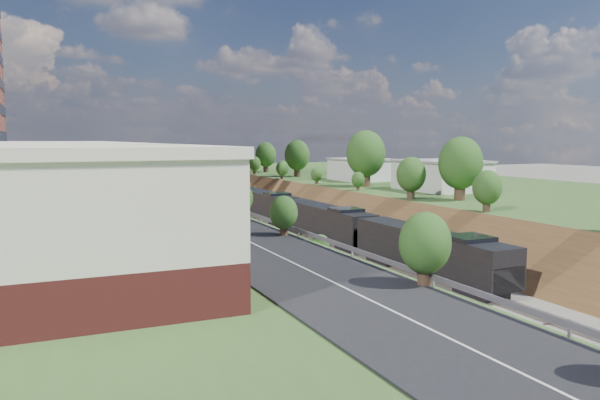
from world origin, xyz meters
The scene contains 15 objects.
platform_left centered at (-33.00, 60.00, 2.50)m, with size 44.00×180.00×5.00m, color #3B5B25.
platform_right centered at (33.00, 60.00, 2.50)m, with size 44.00×180.00×5.00m, color #3B5B25.
embankment_left centered at (-11.00, 60.00, 0.00)m, with size 7.07×180.00×7.07m, color brown.
embankment_right centered at (11.00, 60.00, 0.00)m, with size 7.07×180.00×7.07m, color brown.
rail_left_track centered at (-2.60, 60.00, 0.09)m, with size 1.58×180.00×0.18m, color gray.
rail_right_track centered at (2.60, 60.00, 0.09)m, with size 1.58×180.00×0.18m, color gray.
road centered at (-15.50, 60.00, 5.05)m, with size 8.00×180.00×0.10m, color black.
guardrail centered at (-11.40, 59.80, 5.55)m, with size 0.10×171.00×0.70m.
commercial_building centered at (-28.00, 38.00, 8.51)m, with size 14.30×62.30×7.00m.
overpass centered at (0.00, 122.00, 4.92)m, with size 24.50×8.30×7.40m.
white_building_near centered at (23.50, 52.00, 7.00)m, with size 9.00×12.00×4.00m, color silver.
white_building_far centered at (23.00, 74.00, 6.80)m, with size 8.00×10.00×3.60m, color silver.
tree_right_large centered at (17.00, 40.00, 9.38)m, with size 5.25×5.25×7.61m.
tree_left_crest centered at (-11.80, 20.00, 7.04)m, with size 2.45×2.45×3.55m.
freight_train centered at (2.60, 102.57, 2.75)m, with size 3.28×166.42×4.84m.
Camera 1 is at (-28.87, -15.56, 12.33)m, focal length 35.00 mm.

